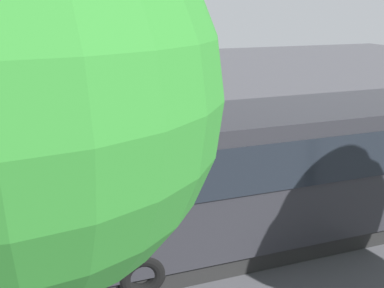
{
  "coord_description": "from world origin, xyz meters",
  "views": [
    {
      "loc": [
        6.66,
        13.23,
        5.47
      ],
      "look_at": [
        2.14,
        0.39,
        1.1
      ],
      "focal_mm": 40.71,
      "sensor_mm": 36.0,
      "label": 1
    }
  ],
  "objects_px": {
    "stunt_motorcycle": "(132,128)",
    "tree_centre": "(8,62)",
    "spectator_left": "(277,158)",
    "parked_motorcycle_silver": "(335,178)",
    "tour_bus": "(268,177)",
    "spectator_centre": "(239,166)",
    "traffic_cone": "(209,146)",
    "spectator_far_left": "(316,156)",
    "spectator_right": "(198,171)",
    "spectator_far_right": "(168,179)"
  },
  "relations": [
    {
      "from": "spectator_right",
      "to": "parked_motorcycle_silver",
      "type": "distance_m",
      "value": 4.28
    },
    {
      "from": "spectator_left",
      "to": "tour_bus",
      "type": "bearing_deg",
      "value": 55.44
    },
    {
      "from": "parked_motorcycle_silver",
      "to": "stunt_motorcycle",
      "type": "height_order",
      "value": "stunt_motorcycle"
    },
    {
      "from": "tree_centre",
      "to": "stunt_motorcycle",
      "type": "bearing_deg",
      "value": -105.78
    },
    {
      "from": "spectator_far_left",
      "to": "spectator_right",
      "type": "xyz_separation_m",
      "value": [
        3.86,
        0.0,
        0.03
      ]
    },
    {
      "from": "traffic_cone",
      "to": "tree_centre",
      "type": "distance_m",
      "value": 13.23
    },
    {
      "from": "stunt_motorcycle",
      "to": "traffic_cone",
      "type": "relative_size",
      "value": 3.26
    },
    {
      "from": "spectator_centre",
      "to": "tree_centre",
      "type": "bearing_deg",
      "value": 50.92
    },
    {
      "from": "stunt_motorcycle",
      "to": "traffic_cone",
      "type": "height_order",
      "value": "stunt_motorcycle"
    },
    {
      "from": "parked_motorcycle_silver",
      "to": "tree_centre",
      "type": "bearing_deg",
      "value": 36.31
    },
    {
      "from": "spectator_far_left",
      "to": "spectator_centre",
      "type": "relative_size",
      "value": 0.96
    },
    {
      "from": "spectator_centre",
      "to": "tree_centre",
      "type": "height_order",
      "value": "tree_centre"
    },
    {
      "from": "parked_motorcycle_silver",
      "to": "tree_centre",
      "type": "relative_size",
      "value": 0.29
    },
    {
      "from": "spectator_right",
      "to": "stunt_motorcycle",
      "type": "distance_m",
      "value": 5.26
    },
    {
      "from": "spectator_far_left",
      "to": "tour_bus",
      "type": "bearing_deg",
      "value": 38.04
    },
    {
      "from": "spectator_centre",
      "to": "tree_centre",
      "type": "xyz_separation_m",
      "value": [
        5.36,
        6.6,
        3.94
      ]
    },
    {
      "from": "parked_motorcycle_silver",
      "to": "tree_centre",
      "type": "distance_m",
      "value": 11.32
    },
    {
      "from": "spectator_far_right",
      "to": "stunt_motorcycle",
      "type": "xyz_separation_m",
      "value": [
        -0.16,
        -5.44,
        -0.06
      ]
    },
    {
      "from": "spectator_centre",
      "to": "traffic_cone",
      "type": "relative_size",
      "value": 2.86
    },
    {
      "from": "traffic_cone",
      "to": "spectator_centre",
      "type": "bearing_deg",
      "value": 79.94
    },
    {
      "from": "tour_bus",
      "to": "spectator_centre",
      "type": "bearing_deg",
      "value": -98.48
    },
    {
      "from": "spectator_far_right",
      "to": "parked_motorcycle_silver",
      "type": "height_order",
      "value": "spectator_far_right"
    },
    {
      "from": "spectator_left",
      "to": "traffic_cone",
      "type": "xyz_separation_m",
      "value": [
        0.65,
        -3.88,
        -0.75
      ]
    },
    {
      "from": "spectator_left",
      "to": "parked_motorcycle_silver",
      "type": "xyz_separation_m",
      "value": [
        -1.61,
        0.73,
        -0.58
      ]
    },
    {
      "from": "tour_bus",
      "to": "traffic_cone",
      "type": "xyz_separation_m",
      "value": [
        -1.07,
        -6.38,
        -1.34
      ]
    },
    {
      "from": "parked_motorcycle_silver",
      "to": "stunt_motorcycle",
      "type": "distance_m",
      "value": 7.64
    },
    {
      "from": "spectator_right",
      "to": "spectator_far_right",
      "type": "bearing_deg",
      "value": 13.99
    },
    {
      "from": "spectator_right",
      "to": "tour_bus",
      "type": "bearing_deg",
      "value": 110.6
    },
    {
      "from": "spectator_far_left",
      "to": "spectator_left",
      "type": "bearing_deg",
      "value": -7.36
    },
    {
      "from": "tree_centre",
      "to": "tour_bus",
      "type": "bearing_deg",
      "value": -139.0
    },
    {
      "from": "spectator_far_left",
      "to": "stunt_motorcycle",
      "type": "distance_m",
      "value": 6.97
    },
    {
      "from": "spectator_far_right",
      "to": "tour_bus",
      "type": "bearing_deg",
      "value": 131.17
    },
    {
      "from": "parked_motorcycle_silver",
      "to": "traffic_cone",
      "type": "height_order",
      "value": "parked_motorcycle_silver"
    },
    {
      "from": "spectator_right",
      "to": "spectator_left",
      "type": "bearing_deg",
      "value": -176.3
    },
    {
      "from": "tour_bus",
      "to": "traffic_cone",
      "type": "distance_m",
      "value": 6.6
    },
    {
      "from": "tour_bus",
      "to": "spectator_far_right",
      "type": "relative_size",
      "value": 5.47
    },
    {
      "from": "spectator_left",
      "to": "parked_motorcycle_silver",
      "type": "bearing_deg",
      "value": 155.64
    },
    {
      "from": "tour_bus",
      "to": "spectator_far_left",
      "type": "distance_m",
      "value": 3.84
    },
    {
      "from": "spectator_left",
      "to": "stunt_motorcycle",
      "type": "relative_size",
      "value": 0.86
    },
    {
      "from": "spectator_left",
      "to": "spectator_right",
      "type": "relative_size",
      "value": 1.01
    },
    {
      "from": "tour_bus",
      "to": "spectator_right",
      "type": "relative_size",
      "value": 5.4
    },
    {
      "from": "parked_motorcycle_silver",
      "to": "traffic_cone",
      "type": "distance_m",
      "value": 5.14
    },
    {
      "from": "spectator_centre",
      "to": "parked_motorcycle_silver",
      "type": "height_order",
      "value": "spectator_centre"
    },
    {
      "from": "stunt_motorcycle",
      "to": "tree_centre",
      "type": "distance_m",
      "value": 13.01
    },
    {
      "from": "spectator_far_right",
      "to": "stunt_motorcycle",
      "type": "relative_size",
      "value": 0.85
    },
    {
      "from": "spectator_left",
      "to": "stunt_motorcycle",
      "type": "distance_m",
      "value": 6.06
    },
    {
      "from": "spectator_far_right",
      "to": "parked_motorcycle_silver",
      "type": "xyz_separation_m",
      "value": [
        -5.16,
        0.32,
        -0.55
      ]
    },
    {
      "from": "spectator_far_left",
      "to": "traffic_cone",
      "type": "height_order",
      "value": "spectator_far_left"
    },
    {
      "from": "tour_bus",
      "to": "spectator_far_left",
      "type": "bearing_deg",
      "value": -141.96
    },
    {
      "from": "spectator_left",
      "to": "stunt_motorcycle",
      "type": "height_order",
      "value": "spectator_left"
    }
  ]
}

